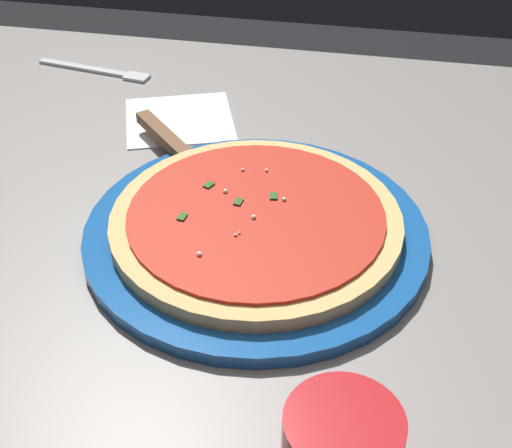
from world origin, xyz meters
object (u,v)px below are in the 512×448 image
at_px(serving_plate, 256,233).
at_px(pizza_server, 180,152).
at_px(fork, 100,71).
at_px(napkin_folded_right, 179,119).
at_px(pizza, 256,221).

height_order(serving_plate, pizza_server, pizza_server).
bearing_deg(pizza_server, fork, 130.18).
bearing_deg(napkin_folded_right, serving_plate, -56.78).
relative_size(serving_plate, fork, 1.97).
relative_size(pizza_server, fork, 1.01).
height_order(serving_plate, pizza, pizza).
bearing_deg(serving_plate, pizza, 162.96).
height_order(pizza_server, napkin_folded_right, pizza_server).
bearing_deg(serving_plate, fork, 131.59).
relative_size(pizza, fork, 1.66).
bearing_deg(napkin_folded_right, pizza_server, -72.89).
height_order(serving_plate, napkin_folded_right, serving_plate).
relative_size(serving_plate, napkin_folded_right, 2.57).
xyz_separation_m(serving_plate, napkin_folded_right, (-0.15, 0.23, -0.01)).
distance_m(pizza, napkin_folded_right, 0.28).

